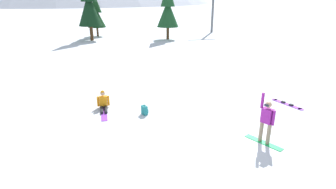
% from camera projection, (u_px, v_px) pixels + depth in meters
% --- Properties ---
extents(ground_plane, '(800.00, 800.00, 0.00)m').
position_uv_depth(ground_plane, '(207.00, 142.00, 10.65)').
color(ground_plane, silver).
extents(snowboarder_foreground, '(0.98, 1.49, 1.99)m').
position_uv_depth(snowboarder_foreground, '(266.00, 121.00, 10.27)').
color(snowboarder_foreground, '#19B259').
rests_on(snowboarder_foreground, ground_plane).
extents(snowboarder_midground, '(0.63, 1.84, 0.92)m').
position_uv_depth(snowboarder_midground, '(103.00, 103.00, 13.67)').
color(snowboarder_midground, black).
rests_on(snowboarder_midground, ground_plane).
extents(loose_snowboard_near_right, '(0.90, 1.87, 0.09)m').
position_uv_depth(loose_snowboard_near_right, '(287.00, 104.00, 14.32)').
color(loose_snowboard_near_right, '#993FD8').
rests_on(loose_snowboard_near_right, ground_plane).
extents(backpack_teal, '(0.34, 0.37, 0.47)m').
position_uv_depth(backpack_teal, '(145.00, 110.00, 13.06)').
color(backpack_teal, '#1E7A7F').
rests_on(backpack_teal, ground_plane).
extents(pine_tree_slender, '(2.90, 2.90, 8.34)m').
position_uv_depth(pine_tree_slender, '(89.00, 3.00, 33.42)').
color(pine_tree_slender, '#472D19').
rests_on(pine_tree_slender, ground_plane).
extents(pine_tree_broad, '(2.48, 2.48, 5.69)m').
position_uv_depth(pine_tree_broad, '(96.00, 14.00, 37.46)').
color(pine_tree_broad, '#472D19').
rests_on(pine_tree_broad, ground_plane).
extents(pine_tree_young, '(2.80, 2.80, 7.24)m').
position_uv_depth(pine_tree_young, '(168.00, 8.00, 34.58)').
color(pine_tree_young, '#472D19').
rests_on(pine_tree_young, ground_plane).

